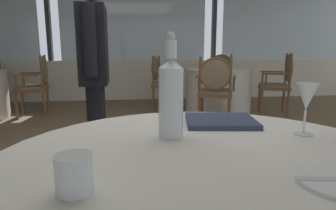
% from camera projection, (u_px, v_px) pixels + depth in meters
% --- Properties ---
extents(ground_plane, '(14.37, 14.37, 0.00)m').
position_uv_depth(ground_plane, '(143.00, 181.00, 2.29)').
color(ground_plane, '#756047').
extents(window_wall_far, '(11.06, 0.14, 2.74)m').
position_uv_depth(window_wall_far, '(135.00, 49.00, 6.04)').
color(window_wall_far, silver).
rests_on(window_wall_far, ground_plane).
extents(water_bottle, '(0.08, 0.08, 0.35)m').
position_uv_depth(water_bottle, '(171.00, 96.00, 0.94)').
color(water_bottle, white).
rests_on(water_bottle, foreground_table).
extents(wine_glass, '(0.07, 0.07, 0.18)m').
position_uv_depth(wine_glass, '(307.00, 98.00, 0.96)').
color(wine_glass, white).
rests_on(wine_glass, foreground_table).
extents(water_tumbler, '(0.08, 0.08, 0.08)m').
position_uv_depth(water_tumbler, '(74.00, 174.00, 0.58)').
color(water_tumbler, white).
rests_on(water_tumbler, foreground_table).
extents(menu_book, '(0.30, 0.27, 0.02)m').
position_uv_depth(menu_book, '(220.00, 121.00, 1.14)').
color(menu_book, '#2D3856').
rests_on(menu_book, foreground_table).
extents(background_table_0, '(1.14, 1.14, 0.75)m').
position_uv_depth(background_table_0, '(218.00, 91.00, 4.86)').
color(background_table_0, silver).
rests_on(background_table_0, ground_plane).
extents(dining_chair_0_0, '(0.63, 0.59, 0.97)m').
position_uv_depth(dining_chair_0_0, '(215.00, 86.00, 3.86)').
color(dining_chair_0_0, brown).
rests_on(dining_chair_0_0, ground_plane).
extents(dining_chair_0_1, '(0.59, 0.63, 1.01)m').
position_uv_depth(dining_chair_0_1, '(280.00, 79.00, 4.60)').
color(dining_chair_0_1, brown).
rests_on(dining_chair_0_1, ground_plane).
extents(dining_chair_0_2, '(0.63, 0.59, 1.00)m').
position_uv_depth(dining_chair_0_2, '(221.00, 74.00, 5.78)').
color(dining_chair_0_2, brown).
rests_on(dining_chair_0_2, ground_plane).
extents(dining_chair_0_3, '(0.59, 0.63, 0.96)m').
position_uv_depth(dining_chair_0_3, '(162.00, 78.00, 5.03)').
color(dining_chair_0_3, brown).
rests_on(dining_chair_0_3, ground_plane).
extents(dining_chair_1_1, '(0.52, 0.58, 0.98)m').
position_uv_depth(dining_chair_1_1, '(37.00, 81.00, 4.53)').
color(dining_chair_1_1, brown).
rests_on(dining_chair_1_1, ground_plane).
extents(diner_person_0, '(0.21, 0.53, 1.61)m').
position_uv_depth(diner_person_0, '(94.00, 68.00, 2.18)').
color(diner_person_0, black).
rests_on(diner_person_0, ground_plane).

